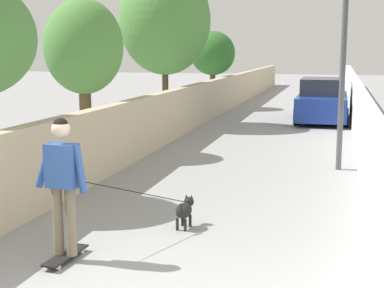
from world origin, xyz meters
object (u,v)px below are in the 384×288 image
object	(u,v)px
tree_left_mid	(213,54)
dog	(184,210)
skateboard	(66,256)
tree_left_near	(165,21)
lamp_post	(344,35)
tree_left_far	(84,48)
person_skateboarder	(63,175)
car_near	(322,101)

from	to	relation	value
tree_left_mid	dog	distance (m)	16.83
tree_left_mid	skateboard	size ratio (longest dim) A/B	4.12
tree_left_mid	tree_left_near	bearing A→B (deg)	177.21
dog	tree_left_mid	bearing A→B (deg)	11.07
tree_left_near	skateboard	bearing A→B (deg)	-168.54
tree_left_mid	lamp_post	xyz separation A→B (m)	(-11.67, -5.37, 0.48)
skateboard	dog	bearing A→B (deg)	-33.56
tree_left_near	tree_left_far	size ratio (longest dim) A/B	1.40
tree_left_mid	lamp_post	size ratio (longest dim) A/B	0.81
person_skateboarder	tree_left_far	bearing A→B (deg)	22.96
tree_left_near	person_skateboarder	bearing A→B (deg)	-168.54
lamp_post	tree_left_mid	bearing A→B (deg)	24.71
tree_left_near	tree_left_mid	bearing A→B (deg)	-2.79
tree_left_near	dog	distance (m)	11.42
tree_left_far	skateboard	world-z (taller)	tree_left_far
tree_left_mid	person_skateboarder	xyz separation A→B (m)	(-17.99, -2.14, -1.30)
tree_left_far	car_near	world-z (taller)	tree_left_far
lamp_post	skateboard	bearing A→B (deg)	152.90
tree_left_near	tree_left_mid	size ratio (longest dim) A/B	1.57
person_skateboarder	car_near	distance (m)	14.95
tree_left_near	lamp_post	world-z (taller)	tree_left_near
car_near	tree_left_near	bearing A→B (deg)	118.24
tree_left_near	person_skateboarder	world-z (taller)	tree_left_near
tree_left_far	car_near	size ratio (longest dim) A/B	0.86
tree_left_mid	dog	world-z (taller)	tree_left_mid
lamp_post	dog	world-z (taller)	lamp_post
skateboard	lamp_post	bearing A→B (deg)	-27.10
lamp_post	car_near	size ratio (longest dim) A/B	0.95
car_near	skateboard	bearing A→B (deg)	169.85
dog	tree_left_far	bearing A→B (deg)	38.00
tree_left_mid	lamp_post	bearing A→B (deg)	-155.29
skateboard	tree_left_far	bearing A→B (deg)	22.96
tree_left_mid	skateboard	xyz separation A→B (m)	(-17.99, -2.14, -2.31)
car_near	dog	bearing A→B (deg)	173.18
tree_left_near	tree_left_far	distance (m)	5.58
tree_left_far	tree_left_mid	bearing A→B (deg)	-3.04
lamp_post	dog	xyz separation A→B (m)	(-4.71, 2.17, -2.58)
lamp_post	car_near	bearing A→B (deg)	4.09
person_skateboarder	car_near	bearing A→B (deg)	-10.15
lamp_post	car_near	distance (m)	8.68
tree_left_mid	person_skateboarder	world-z (taller)	tree_left_mid
tree_left_far	skateboard	distance (m)	7.49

